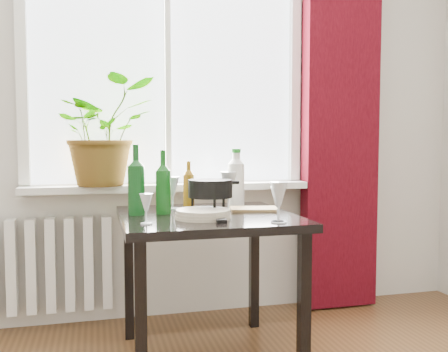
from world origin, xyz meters
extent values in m
cube|color=white|center=(0.00, 2.22, 1.60)|extent=(1.72, 0.08, 1.62)
cube|color=silver|center=(0.00, 2.15, 0.82)|extent=(1.72, 0.20, 0.04)
cube|color=#36040C|center=(1.12, 2.12, 1.30)|extent=(0.50, 0.12, 2.56)
cube|color=white|center=(-0.75, 2.18, 0.38)|extent=(0.80, 0.10, 0.55)
cube|color=black|center=(0.10, 1.55, 0.72)|extent=(0.85, 0.85, 0.04)
cube|color=black|center=(-0.27, 1.19, 0.35)|extent=(0.05, 0.05, 0.70)
cube|color=black|center=(-0.27, 1.92, 0.35)|extent=(0.05, 0.05, 0.70)
cube|color=black|center=(0.46, 1.19, 0.35)|extent=(0.05, 0.05, 0.70)
cube|color=black|center=(0.46, 1.92, 0.35)|extent=(0.05, 0.05, 0.70)
imported|color=#207920|center=(-0.39, 2.11, 1.16)|extent=(0.71, 0.66, 0.63)
cylinder|color=beige|center=(0.05, 1.42, 0.76)|extent=(0.32, 0.32, 0.04)
cube|color=black|center=(0.11, 1.33, 0.75)|extent=(0.06, 0.16, 0.02)
cube|color=olive|center=(0.37, 1.63, 0.75)|extent=(0.27, 0.20, 0.01)
camera|label=1|loc=(-0.44, -0.85, 1.10)|focal=40.00mm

